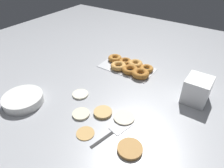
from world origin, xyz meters
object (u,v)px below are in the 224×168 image
at_px(pancake_5, 80,94).
at_px(spatula, 117,129).
at_px(pancake_3, 85,133).
at_px(batter_bowl, 23,99).
at_px(pancake_1, 81,114).
at_px(pancake_2, 103,112).
at_px(pancake_0, 130,149).
at_px(container_stack, 197,90).
at_px(donut_tray, 129,67).
at_px(pancake_4, 124,118).

distance_m(pancake_5, spatula, 0.32).
distance_m(pancake_3, batter_bowl, 0.41).
xyz_separation_m(pancake_1, pancake_5, (0.11, -0.12, -0.00)).
bearing_deg(pancake_3, pancake_2, -85.56).
distance_m(pancake_2, spatula, 0.13).
xyz_separation_m(pancake_0, spatula, (0.10, -0.06, -0.01)).
distance_m(pancake_2, pancake_5, 0.20).
height_order(pancake_3, container_stack, container_stack).
bearing_deg(batter_bowl, donut_tray, -115.21).
bearing_deg(batter_bowl, container_stack, -144.26).
relative_size(pancake_4, batter_bowl, 0.49).
bearing_deg(pancake_1, pancake_5, -47.20).
distance_m(pancake_5, container_stack, 0.63).
bearing_deg(container_stack, pancake_1, 45.22).
bearing_deg(pancake_4, donut_tray, -62.91).
height_order(pancake_0, container_stack, container_stack).
relative_size(pancake_2, pancake_4, 0.91).
bearing_deg(batter_bowl, spatula, -166.58).
xyz_separation_m(pancake_1, pancake_3, (-0.10, 0.08, -0.00)).
xyz_separation_m(pancake_4, container_stack, (-0.24, -0.33, 0.06)).
bearing_deg(pancake_0, pancake_1, -8.01).
height_order(pancake_0, pancake_3, pancake_0).
xyz_separation_m(pancake_2, batter_bowl, (0.40, 0.17, 0.02)).
xyz_separation_m(pancake_4, spatula, (-0.01, 0.08, -0.00)).
distance_m(pancake_1, pancake_2, 0.11).
xyz_separation_m(pancake_4, pancake_5, (0.30, -0.02, 0.00)).
xyz_separation_m(batter_bowl, spatula, (-0.51, -0.12, -0.02)).
bearing_deg(container_stack, pancake_2, 46.46).
height_order(donut_tray, spatula, donut_tray).
bearing_deg(batter_bowl, pancake_1, -162.05).
xyz_separation_m(pancake_1, pancake_2, (-0.08, -0.07, 0.00)).
distance_m(pancake_1, pancake_5, 0.16).
height_order(pancake_4, batter_bowl, batter_bowl).
height_order(batter_bowl, spatula, batter_bowl).
distance_m(donut_tray, spatula, 0.54).
height_order(pancake_1, spatula, pancake_1).
bearing_deg(pancake_0, spatula, -31.28).
distance_m(pancake_2, container_stack, 0.51).
bearing_deg(pancake_1, pancake_2, -140.58).
xyz_separation_m(pancake_3, pancake_4, (-0.09, -0.18, 0.00)).
bearing_deg(pancake_2, pancake_0, 153.14).
distance_m(pancake_5, donut_tray, 0.41).
bearing_deg(pancake_0, container_stack, -104.91).
distance_m(pancake_3, container_stack, 0.62).
xyz_separation_m(pancake_0, container_stack, (-0.13, -0.48, 0.06)).
bearing_deg(pancake_3, pancake_0, -169.96).
relative_size(pancake_2, batter_bowl, 0.44).
bearing_deg(pancake_5, batter_bowl, 46.72).
bearing_deg(pancake_3, container_stack, -123.15).
xyz_separation_m(pancake_0, pancake_1, (0.30, -0.04, -0.00)).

